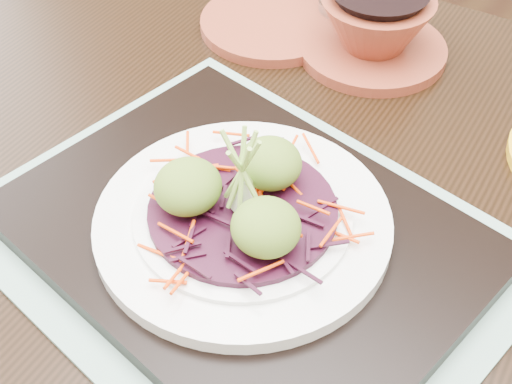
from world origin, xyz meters
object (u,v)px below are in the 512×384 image
Objects in this scene: serving_tray at (243,234)px; white_plate at (243,221)px; dining_table at (298,264)px; terracotta_bowl_set at (375,30)px; terracotta_side_plate at (272,23)px.

white_plate reaches higher than serving_tray.
terracotta_bowl_set is at bearing 99.16° from dining_table.
terracotta_side_plate is at bearing -170.82° from terracotta_bowl_set.
serving_tray is at bearing -59.59° from terracotta_side_plate.
dining_table is at bearing 90.84° from serving_tray.
terracotta_side_plate is (-0.19, 0.32, -0.02)m from white_plate.
dining_table is at bearing -75.96° from terracotta_bowl_set.
dining_table is 7.30× the size of terracotta_side_plate.
white_plate is (0.00, 0.00, 0.02)m from serving_tray.
serving_tray reaches higher than terracotta_side_plate.
dining_table is 7.21× the size of terracotta_bowl_set.
serving_tray is at bearing -93.58° from white_plate.
dining_table is at bearing -49.93° from terracotta_side_plate.
serving_tray is at bearing -81.04° from terracotta_bowl_set.
terracotta_bowl_set is at bearing 106.91° from serving_tray.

